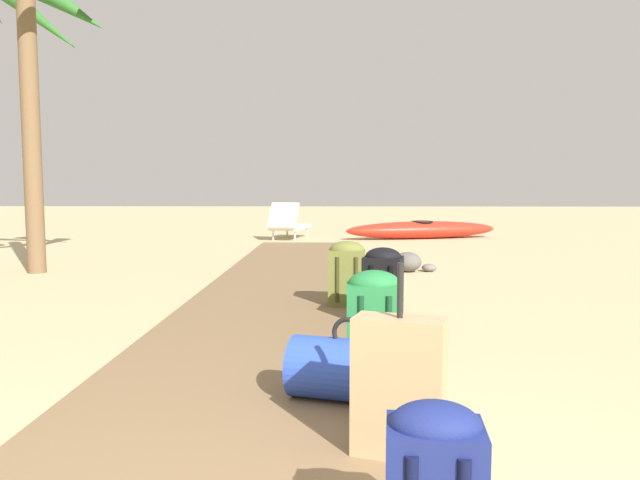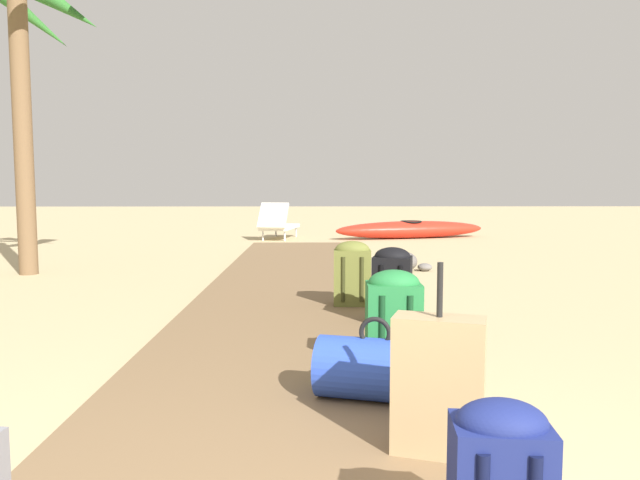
{
  "view_description": "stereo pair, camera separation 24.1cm",
  "coord_description": "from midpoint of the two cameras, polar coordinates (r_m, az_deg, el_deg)",
  "views": [
    {
      "loc": [
        0.45,
        -0.87,
        1.14
      ],
      "look_at": [
        0.29,
        5.77,
        0.55
      ],
      "focal_mm": 33.29,
      "sensor_mm": 36.0,
      "label": 1
    },
    {
      "loc": [
        0.21,
        -0.87,
        1.14
      ],
      "look_at": [
        0.29,
        5.77,
        0.55
      ],
      "focal_mm": 33.29,
      "sensor_mm": 36.0,
      "label": 2
    }
  ],
  "objects": [
    {
      "name": "rock_right_mid",
      "position": [
        8.14,
        7.22,
        -2.06
      ],
      "size": [
        0.45,
        0.46,
        0.27
      ],
      "primitive_type": "ellipsoid",
      "rotation": [
        0.0,
        0.0,
        0.25
      ],
      "color": "#5B5651",
      "rests_on": "ground"
    },
    {
      "name": "rock_right_near",
      "position": [
        8.21,
        9.22,
        -2.59
      ],
      "size": [
        0.28,
        0.28,
        0.11
      ],
      "primitive_type": "ellipsoid",
      "rotation": [
        0.0,
        0.0,
        2.57
      ],
      "color": "slate",
      "rests_on": "ground"
    },
    {
      "name": "palm_tree_far_left",
      "position": [
        8.96,
        -27.73,
        18.98
      ],
      "size": [
        2.08,
        2.33,
        4.25
      ],
      "color": "brown",
      "rests_on": "ground"
    },
    {
      "name": "ground_plane",
      "position": [
        5.2,
        -4.39,
        -7.6
      ],
      "size": [
        60.0,
        60.0,
        0.0
      ],
      "primitive_type": "plane",
      "color": "tan"
    },
    {
      "name": "backpack_green",
      "position": [
        3.51,
        5.12,
        -7.36
      ],
      "size": [
        0.32,
        0.27,
        0.58
      ],
      "color": "#237538",
      "rests_on": "boardwalk"
    },
    {
      "name": "backpack_olive",
      "position": [
        5.36,
        1.82,
        -3.02
      ],
      "size": [
        0.34,
        0.26,
        0.58
      ],
      "color": "olive",
      "rests_on": "boardwalk"
    },
    {
      "name": "kayak",
      "position": [
        13.41,
        8.21,
        1.0
      ],
      "size": [
        3.58,
        1.58,
        0.39
      ],
      "color": "red",
      "rests_on": "ground"
    },
    {
      "name": "backpack_black",
      "position": [
        4.67,
        5.48,
        -4.16
      ],
      "size": [
        0.34,
        0.31,
        0.6
      ],
      "color": "black",
      "rests_on": "boardwalk"
    },
    {
      "name": "lounge_chair",
      "position": [
        13.07,
        -4.55,
        1.52
      ],
      "size": [
        0.88,
        1.6,
        0.81
      ],
      "color": "white",
      "rests_on": "ground"
    },
    {
      "name": "duffel_bag_blue",
      "position": [
        3.04,
        2.98,
        -12.27
      ],
      "size": [
        0.64,
        0.45,
        0.42
      ],
      "color": "#2847B7",
      "rests_on": "boardwalk"
    },
    {
      "name": "boardwalk",
      "position": [
        6.22,
        -3.77,
        -5.12
      ],
      "size": [
        1.84,
        10.49,
        0.08
      ],
      "primitive_type": "cube",
      "color": "brown",
      "rests_on": "ground"
    },
    {
      "name": "suitcase_tan",
      "position": [
        2.45,
        8.45,
        -13.64
      ],
      "size": [
        0.39,
        0.27,
        0.77
      ],
      "color": "tan",
      "rests_on": "boardwalk"
    }
  ]
}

